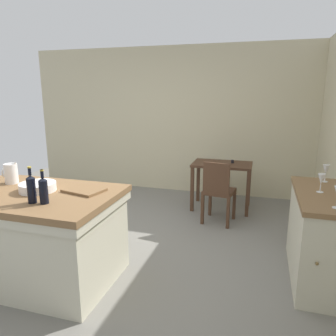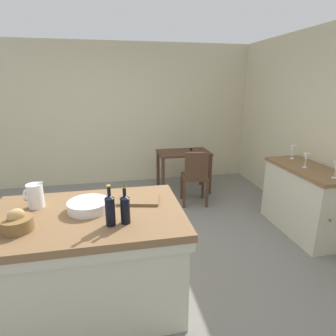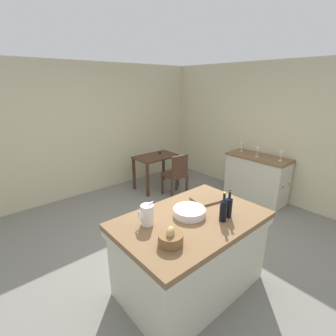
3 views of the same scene
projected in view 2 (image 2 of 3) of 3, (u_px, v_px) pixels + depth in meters
ground_plane at (130, 254)px, 3.21m from camera, size 6.76×6.76×0.00m
wall_back at (117, 115)px, 5.27m from camera, size 5.32×0.12×2.60m
island_table at (90, 256)px, 2.37m from camera, size 1.56×1.02×0.88m
side_cabinet at (304, 200)px, 3.60m from camera, size 0.52×1.19×0.88m
writing_desk at (183, 158)px, 4.92m from camera, size 0.90×0.56×0.78m
wooden_chair at (195, 176)px, 4.39m from camera, size 0.45×0.45×0.89m
pitcher at (35, 195)px, 2.32m from camera, size 0.17×0.13×0.25m
wash_bowl at (88, 206)px, 2.29m from camera, size 0.34×0.34×0.08m
bread_basket at (17, 223)px, 1.97m from camera, size 0.22×0.22×0.17m
cutting_board at (139, 199)px, 2.48m from camera, size 0.41×0.33×0.02m
wine_bottle_dark at (125, 208)px, 2.06m from camera, size 0.07×0.07×0.29m
wine_bottle_amber at (110, 209)px, 2.02m from camera, size 0.07×0.07×0.32m
wine_glass_far_left at (336, 167)px, 3.05m from camera, size 0.07×0.07×0.18m
wine_glass_left at (306, 158)px, 3.44m from camera, size 0.07×0.07×0.18m
wine_glass_middle at (293, 150)px, 3.84m from camera, size 0.07×0.07×0.18m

